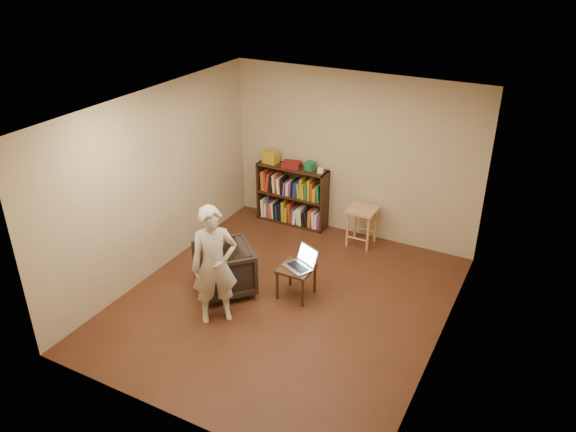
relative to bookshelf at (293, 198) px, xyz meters
The scene contains 15 objects.
floor 2.35m from the bookshelf, 65.32° to the right, with size 4.50×4.50×0.00m, color #462716.
ceiling 3.16m from the bookshelf, 65.32° to the right, with size 4.50×4.50×0.00m, color silver.
wall_back 1.30m from the bookshelf, ahead, with size 4.00×4.00×0.00m, color beige.
wall_left 2.49m from the bookshelf, 116.36° to the right, with size 4.50×4.50×0.00m, color beige.
wall_right 3.73m from the bookshelf, 35.26° to the right, with size 4.50×4.50×0.00m, color beige.
bookshelf is the anchor object (origin of this frame).
box_yellow 0.77m from the bookshelf, behind, with size 0.24×0.17×0.20m, color gold.
red_cloth 0.61m from the bookshelf, 95.75° to the right, with size 0.28×0.21×0.09m, color maroon.
box_green 0.70m from the bookshelf, ahead, with size 0.14×0.14×0.14m, color #1E723C.
box_white 0.78m from the bookshelf, ahead, with size 0.09×0.09×0.07m, color white.
stool 1.30m from the bookshelf, ahead, with size 0.42×0.42×0.61m.
armchair 2.25m from the bookshelf, 86.77° to the right, with size 0.72×0.74×0.68m, color black.
side_table 2.15m from the bookshelf, 61.35° to the right, with size 0.43×0.43×0.44m.
laptop 2.14m from the bookshelf, 59.50° to the right, with size 0.47×0.46×0.26m.
person 2.83m from the bookshelf, 82.32° to the right, with size 0.57×0.37×1.55m, color beige.
Camera 1 is at (2.89, -5.39, 4.36)m, focal length 35.00 mm.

